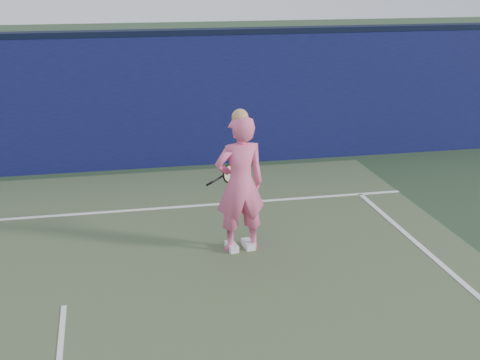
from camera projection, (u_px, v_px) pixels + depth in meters
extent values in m
plane|color=#273E26|center=(60.00, 354.00, 6.76)|extent=(80.00, 80.00, 0.00)
cube|color=#0D0E3C|center=(71.00, 105.00, 12.43)|extent=(24.00, 0.40, 2.50)
cube|color=black|center=(65.00, 34.00, 12.02)|extent=(24.00, 0.42, 0.10)
imported|color=#F25E8E|center=(240.00, 184.00, 8.95)|extent=(0.74, 0.54, 1.89)
sphere|color=tan|center=(240.00, 117.00, 8.67)|extent=(0.22, 0.22, 0.22)
cube|color=white|center=(248.00, 245.00, 9.27)|extent=(0.16, 0.29, 0.10)
cube|color=white|center=(232.00, 247.00, 9.19)|extent=(0.16, 0.29, 0.10)
torus|color=black|center=(229.00, 174.00, 9.39)|extent=(0.23, 0.22, 0.27)
torus|color=#C8D714|center=(229.00, 174.00, 9.39)|extent=(0.19, 0.17, 0.22)
cylinder|color=beige|center=(229.00, 174.00, 9.39)|extent=(0.18, 0.17, 0.22)
cylinder|color=black|center=(217.00, 180.00, 9.30)|extent=(0.22, 0.15, 0.09)
cylinder|color=black|center=(209.00, 184.00, 9.25)|extent=(0.11, 0.09, 0.06)
cube|color=white|center=(72.00, 215.00, 10.48)|extent=(11.00, 0.08, 0.01)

